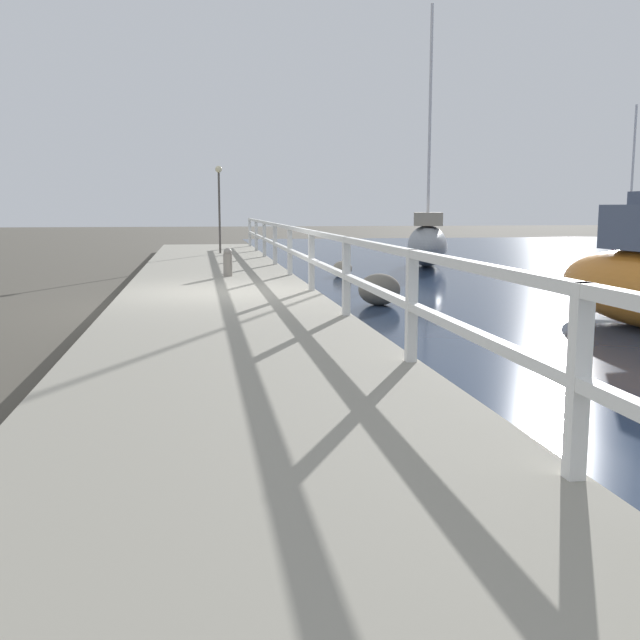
# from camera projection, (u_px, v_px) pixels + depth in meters

# --- Properties ---
(ground_plane) EXTENTS (120.00, 120.00, 0.00)m
(ground_plane) POSITION_uv_depth(u_px,v_px,m) (221.00, 308.00, 13.42)
(ground_plane) COLOR #4C473D
(dock_walkway) EXTENTS (3.51, 36.00, 0.29)m
(dock_walkway) POSITION_uv_depth(u_px,v_px,m) (220.00, 300.00, 13.40)
(dock_walkway) COLOR gray
(dock_walkway) RESTS_ON ground
(railing) EXTENTS (0.10, 32.50, 1.09)m
(railing) POSITION_uv_depth(u_px,v_px,m) (311.00, 249.00, 13.53)
(railing) COLOR white
(railing) RESTS_ON dock_walkway
(boulder_mid_strip) EXTENTS (0.78, 0.70, 0.59)m
(boulder_mid_strip) POSITION_uv_depth(u_px,v_px,m) (379.00, 289.00, 13.77)
(boulder_mid_strip) COLOR #666056
(boulder_mid_strip) RESTS_ON ground
(boulder_downstream) EXTENTS (0.52, 0.46, 0.39)m
(boulder_downstream) POSITION_uv_depth(u_px,v_px,m) (342.00, 268.00, 19.80)
(boulder_downstream) COLOR gray
(boulder_downstream) RESTS_ON ground
(mooring_bollard) EXTENTS (0.19, 0.19, 0.62)m
(mooring_bollard) POSITION_uv_depth(u_px,v_px,m) (228.00, 262.00, 16.42)
(mooring_bollard) COLOR gray
(mooring_bollard) RESTS_ON dock_walkway
(dock_lamp) EXTENTS (0.22, 0.22, 2.86)m
(dock_lamp) POSITION_uv_depth(u_px,v_px,m) (219.00, 193.00, 24.54)
(dock_lamp) COLOR #514C47
(dock_lamp) RESTS_ON dock_walkway
(sailboat_yellow) EXTENTS (2.25, 4.80, 5.67)m
(sailboat_yellow) POSITION_uv_depth(u_px,v_px,m) (629.00, 237.00, 29.22)
(sailboat_yellow) COLOR gold
(sailboat_yellow) RESTS_ON water_surface
(sailboat_gray) EXTENTS (2.31, 4.40, 7.73)m
(sailboat_gray) POSITION_uv_depth(u_px,v_px,m) (427.00, 242.00, 23.04)
(sailboat_gray) COLOR gray
(sailboat_gray) RESTS_ON water_surface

